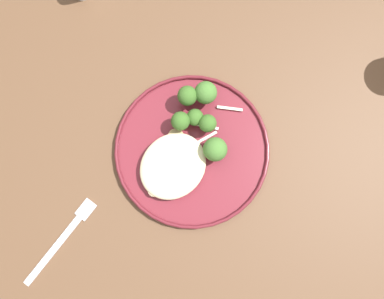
{
  "coord_description": "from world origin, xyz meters",
  "views": [
    {
      "loc": [
        -0.13,
        -0.11,
        1.47
      ],
      "look_at": [
        -0.05,
        -0.05,
        0.76
      ],
      "focal_mm": 36.27,
      "sensor_mm": 36.0,
      "label": 1
    }
  ],
  "objects": [
    {
      "name": "ground",
      "position": [
        0.0,
        0.0,
        0.0
      ],
      "size": [
        6.0,
        6.0,
        0.0
      ],
      "primitive_type": "plane",
      "color": "#665B51"
    },
    {
      "name": "onion_sliver_curled_piece",
      "position": [
        0.0,
        -0.04,
        0.75
      ],
      "size": [
        0.03,
        0.04,
        0.0
      ],
      "primitive_type": "cube",
      "rotation": [
        0.0,
        0.0,
        5.24
      ],
      "color": "silver",
      "rests_on": "dinner_plate"
    },
    {
      "name": "dinner_fork",
      "position": [
        -0.33,
        0.02,
        0.74
      ],
      "size": [
        0.19,
        0.03,
        0.0
      ],
      "color": "silver",
      "rests_on": "wooden_dining_table"
    },
    {
      "name": "seared_scallop_center_golden",
      "position": [
        -0.08,
        -0.08,
        0.76
      ],
      "size": [
        0.03,
        0.03,
        0.01
      ],
      "color": "#DBB77A",
      "rests_on": "dinner_plate"
    },
    {
      "name": "seared_scallop_large_seared",
      "position": [
        -0.09,
        -0.06,
        0.76
      ],
      "size": [
        0.03,
        0.03,
        0.01
      ],
      "color": "#DBB77A",
      "rests_on": "dinner_plate"
    },
    {
      "name": "onion_sliver_long_sliver",
      "position": [
        -0.02,
        -0.05,
        0.75
      ],
      "size": [
        0.06,
        0.02,
        0.0
      ],
      "primitive_type": "cube",
      "rotation": [
        0.0,
        0.0,
        5.95
      ],
      "color": "silver",
      "rests_on": "dinner_plate"
    },
    {
      "name": "broccoli_floret_tall_stalk",
      "position": [
        -0.03,
        -0.08,
        0.78
      ],
      "size": [
        0.04,
        0.04,
        0.06
      ],
      "color": "#89A356",
      "rests_on": "dinner_plate"
    },
    {
      "name": "onion_sliver_pale_crescent",
      "position": [
        0.05,
        -0.05,
        0.75
      ],
      "size": [
        0.03,
        0.04,
        0.0
      ],
      "primitive_type": "cube",
      "rotation": [
        0.0,
        0.0,
        2.16
      ],
      "color": "silver",
      "rests_on": "dinner_plate"
    },
    {
      "name": "broccoli_floret_right_tilted",
      "position": [
        -0.03,
        -0.0,
        0.78
      ],
      "size": [
        0.03,
        0.03,
        0.05
      ],
      "color": "#7A994C",
      "rests_on": "dinner_plate"
    },
    {
      "name": "noodle_bed",
      "position": [
        -0.1,
        -0.04,
        0.77
      ],
      "size": [
        0.13,
        0.11,
        0.03
      ],
      "color": "beige",
      "rests_on": "dinner_plate"
    },
    {
      "name": "seared_scallop_on_noodles",
      "position": [
        -0.13,
        -0.03,
        0.76
      ],
      "size": [
        0.03,
        0.03,
        0.02
      ],
      "color": "beige",
      "rests_on": "dinner_plate"
    },
    {
      "name": "broccoli_floret_front_edge",
      "position": [
        0.04,
        -0.0,
        0.79
      ],
      "size": [
        0.04,
        0.04,
        0.06
      ],
      "color": "#89A356",
      "rests_on": "dinner_plate"
    },
    {
      "name": "broccoli_floret_rear_charred",
      "position": [
        0.01,
        0.02,
        0.79
      ],
      "size": [
        0.04,
        0.04,
        0.06
      ],
      "color": "#89A356",
      "rests_on": "dinner_plate"
    },
    {
      "name": "broccoli_floret_center_pile",
      "position": [
        -0.01,
        -0.01,
        0.78
      ],
      "size": [
        0.03,
        0.03,
        0.04
      ],
      "color": "#89A356",
      "rests_on": "dinner_plate"
    },
    {
      "name": "wooden_dining_table",
      "position": [
        0.0,
        0.0,
        0.66
      ],
      "size": [
        1.4,
        1.0,
        0.74
      ],
      "color": "brown",
      "rests_on": "ground"
    },
    {
      "name": "dinner_plate",
      "position": [
        -0.05,
        -0.05,
        0.75
      ],
      "size": [
        0.29,
        0.29,
        0.02
      ],
      "color": "maroon",
      "rests_on": "wooden_dining_table"
    },
    {
      "name": "seared_scallop_half_hidden",
      "position": [
        -0.11,
        -0.07,
        0.76
      ],
      "size": [
        0.03,
        0.03,
        0.01
      ],
      "color": "beige",
      "rests_on": "dinner_plate"
    },
    {
      "name": "seared_scallop_tiny_bay",
      "position": [
        -0.15,
        -0.05,
        0.76
      ],
      "size": [
        0.03,
        0.03,
        0.01
      ],
      "color": "beige",
      "rests_on": "dinner_plate"
    },
    {
      "name": "seared_scallop_rear_pale",
      "position": [
        -0.05,
        -0.01,
        0.76
      ],
      "size": [
        0.03,
        0.03,
        0.01
      ],
      "color": "#DBB77A",
      "rests_on": "dinner_plate"
    },
    {
      "name": "broccoli_floret_near_rim",
      "position": [
        0.0,
        -0.04,
        0.78
      ],
      "size": [
        0.03,
        0.03,
        0.05
      ],
      "color": "#89A356",
      "rests_on": "dinner_plate"
    }
  ]
}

